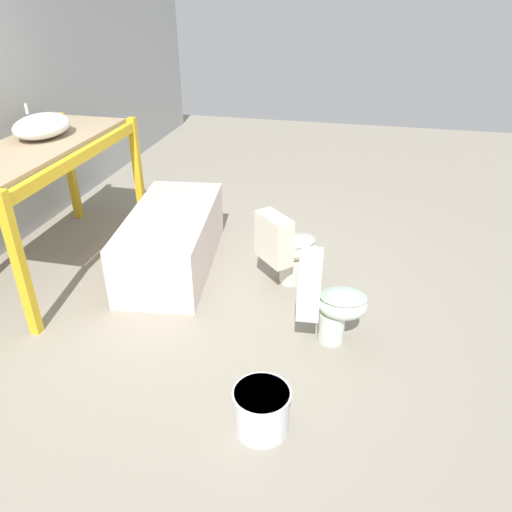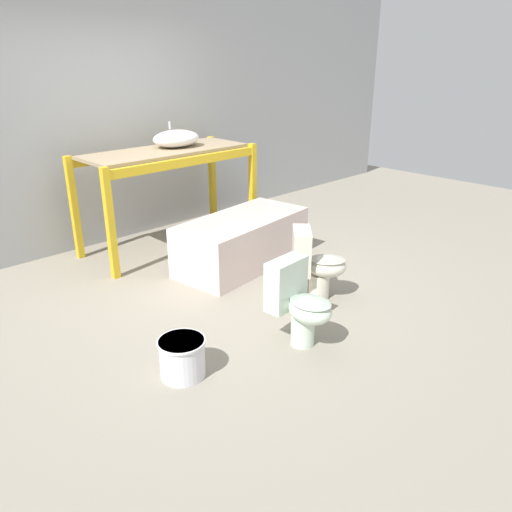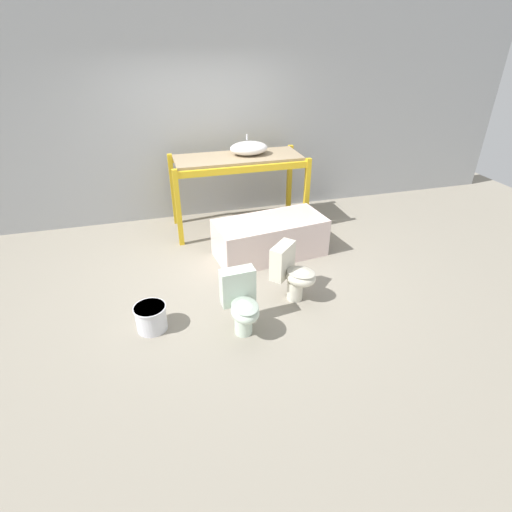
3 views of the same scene
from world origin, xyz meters
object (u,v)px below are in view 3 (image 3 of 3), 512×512
(toilet_near, at_px, (242,302))
(toilet_far, at_px, (292,272))
(sink_basin, at_px, (249,148))
(bathtub_main, at_px, (270,235))
(bucket_white, at_px, (151,317))

(toilet_near, xyz_separation_m, toilet_far, (0.68, 0.40, 0.00))
(sink_basin, xyz_separation_m, toilet_near, (-0.73, -2.47, -0.86))
(bathtub_main, relative_size, toilet_near, 2.36)
(toilet_far, distance_m, bucket_white, 1.59)
(toilet_near, distance_m, bucket_white, 0.95)
(bathtub_main, bearing_deg, bucket_white, -152.07)
(sink_basin, height_order, bathtub_main, sink_basin)
(bathtub_main, relative_size, bucket_white, 4.61)
(sink_basin, xyz_separation_m, toilet_far, (-0.06, -2.07, -0.86))
(bathtub_main, xyz_separation_m, toilet_far, (-0.06, -1.02, 0.05))
(toilet_far, bearing_deg, bucket_white, 140.89)
(toilet_near, bearing_deg, bucket_white, 159.35)
(sink_basin, distance_m, bucket_white, 2.94)
(sink_basin, bearing_deg, toilet_near, -106.51)
(toilet_far, height_order, bucket_white, toilet_far)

